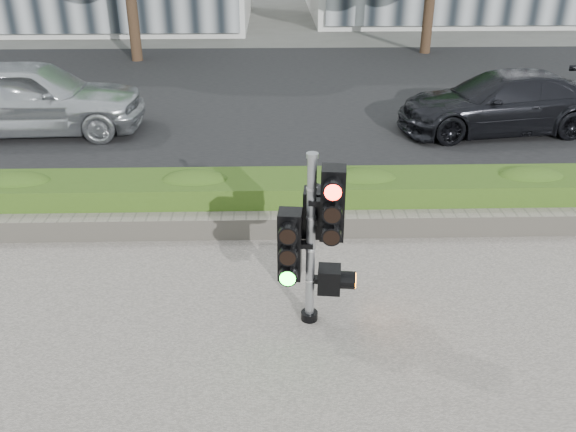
# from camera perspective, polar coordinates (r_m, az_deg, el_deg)

# --- Properties ---
(ground) EXTENTS (120.00, 120.00, 0.00)m
(ground) POSITION_cam_1_polar(r_m,az_deg,el_deg) (7.82, -1.57, -8.58)
(ground) COLOR #51514C
(ground) RESTS_ON ground
(road) EXTENTS (60.00, 13.00, 0.02)m
(road) POSITION_cam_1_polar(r_m,az_deg,el_deg) (17.00, -1.63, 11.21)
(road) COLOR black
(road) RESTS_ON ground
(curb) EXTENTS (60.00, 0.25, 0.12)m
(curb) POSITION_cam_1_polar(r_m,az_deg,el_deg) (10.53, -1.60, 1.59)
(curb) COLOR gray
(curb) RESTS_ON ground
(stone_wall) EXTENTS (12.00, 0.32, 0.34)m
(stone_wall) POSITION_cam_1_polar(r_m,az_deg,el_deg) (9.35, -1.60, -0.86)
(stone_wall) COLOR gray
(stone_wall) RESTS_ON sidewalk
(hedge) EXTENTS (12.00, 1.00, 0.68)m
(hedge) POSITION_cam_1_polar(r_m,az_deg,el_deg) (9.86, -1.62, 1.76)
(hedge) COLOR #5D8A2A
(hedge) RESTS_ON sidewalk
(traffic_signal) EXTENTS (0.77, 0.59, 2.16)m
(traffic_signal) POSITION_cam_1_polar(r_m,az_deg,el_deg) (6.97, 2.41, -1.49)
(traffic_signal) COLOR black
(traffic_signal) RESTS_ON sidewalk
(car_silver) EXTENTS (4.92, 2.15, 1.65)m
(car_silver) POSITION_cam_1_polar(r_m,az_deg,el_deg) (14.84, -22.83, 10.22)
(car_silver) COLOR #B7BABE
(car_silver) RESTS_ON road
(car_dark) EXTENTS (4.75, 2.33, 1.33)m
(car_dark) POSITION_cam_1_polar(r_m,az_deg,el_deg) (14.68, 19.26, 10.00)
(car_dark) COLOR black
(car_dark) RESTS_ON road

